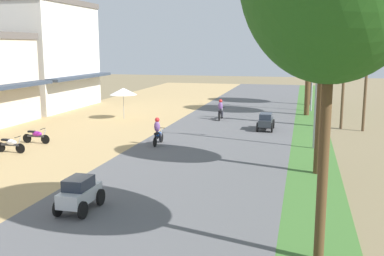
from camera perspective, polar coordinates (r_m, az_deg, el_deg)
shophouse_far at (r=46.06m, az=-19.33°, el=8.65°), size 9.96×10.70×10.10m
parked_motorbike_sixth at (r=26.92m, az=-21.87°, el=-1.89°), size 1.80×0.54×0.94m
parked_motorbike_seventh at (r=28.97m, az=-19.00°, el=-0.89°), size 1.80×0.54×0.94m
vendor_umbrella at (r=36.92m, az=-8.64°, el=4.58°), size 2.20×2.20×2.52m
median_tree_second at (r=21.17m, az=16.34°, el=13.01°), size 3.69×3.69×9.34m
median_tree_third at (r=39.75m, az=14.62°, el=11.24°), size 4.47×4.47×9.64m
median_tree_fourth at (r=47.04m, az=14.93°, el=10.81°), size 4.13×4.13×9.14m
streetlamp_near at (r=26.58m, az=15.52°, el=6.93°), size 3.16×0.20×7.70m
streetlamp_mid at (r=42.45m, az=15.01°, el=8.57°), size 3.16×0.20×8.46m
utility_pole_near at (r=33.54m, az=21.18°, el=7.52°), size 1.80×0.20×8.97m
utility_pole_far at (r=34.02m, az=18.67°, el=8.10°), size 1.80×0.20×9.45m
car_hatchback_silver at (r=16.71m, az=-13.98°, el=-7.90°), size 1.04×2.00×1.23m
car_sedan_charcoal at (r=32.10m, az=9.27°, el=0.91°), size 1.10×2.26×1.19m
motorbike_foreground_rider at (r=26.99m, az=-4.32°, el=-0.49°), size 0.54×1.80×1.66m
motorbike_ahead_second at (r=36.27m, az=3.63°, el=2.27°), size 0.54×1.80×1.66m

